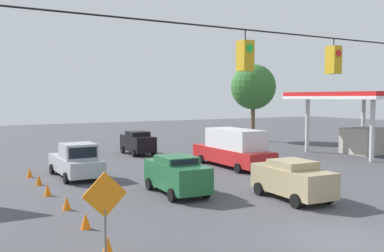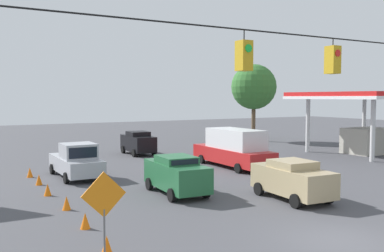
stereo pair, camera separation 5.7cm
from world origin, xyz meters
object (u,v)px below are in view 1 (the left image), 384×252
at_px(traffic_cone_fifth, 39,180).
at_px(traffic_cone_fourth, 48,190).
at_px(sedan_tan_crossing_near, 292,179).
at_px(traffic_cone_third, 67,203).
at_px(work_zone_sign, 105,203).
at_px(gas_station, 368,109).
at_px(sedan_green_withflow_mid, 176,174).
at_px(pickup_truck_silver_withflow_far, 76,161).
at_px(traffic_cone_nearest, 108,245).
at_px(box_truck_red_oncoming_far, 233,148).
at_px(overhead_signal_span, 370,105).
at_px(tree_horizon_left, 253,87).
at_px(sedan_black_oncoming_deep, 138,142).
at_px(traffic_cone_farthest, 30,173).
at_px(traffic_cone_second, 86,221).

bearing_deg(traffic_cone_fifth, traffic_cone_fourth, 87.83).
xyz_separation_m(sedan_tan_crossing_near, traffic_cone_third, (9.80, -3.38, -0.68)).
bearing_deg(traffic_cone_fifth, work_zone_sign, 87.23).
relative_size(traffic_cone_third, gas_station, 0.06).
distance_m(traffic_cone_third, traffic_cone_fifth, 6.08).
bearing_deg(sedan_green_withflow_mid, gas_station, -165.65).
relative_size(pickup_truck_silver_withflow_far, traffic_cone_nearest, 8.99).
bearing_deg(box_truck_red_oncoming_far, overhead_signal_span, 69.52).
distance_m(overhead_signal_span, traffic_cone_nearest, 9.27).
height_order(traffic_cone_third, traffic_cone_fourth, same).
relative_size(box_truck_red_oncoming_far, sedan_green_withflow_mid, 1.58).
distance_m(work_zone_sign, tree_horizon_left, 37.29).
height_order(sedan_black_oncoming_deep, traffic_cone_farthest, sedan_black_oncoming_deep).
distance_m(sedan_black_oncoming_deep, traffic_cone_third, 18.06).
relative_size(pickup_truck_silver_withflow_far, sedan_black_oncoming_deep, 1.32).
xyz_separation_m(sedan_black_oncoming_deep, gas_station, (-17.46, 9.31, 2.85)).
xyz_separation_m(traffic_cone_nearest, traffic_cone_farthest, (-0.09, -14.68, 0.00)).
xyz_separation_m(sedan_black_oncoming_deep, tree_horizon_left, (-15.49, -4.05, 4.97)).
relative_size(sedan_black_oncoming_deep, traffic_cone_fifth, 6.83).
height_order(sedan_green_withflow_mid, traffic_cone_fifth, sedan_green_withflow_mid).
relative_size(sedan_tan_crossing_near, sedan_black_oncoming_deep, 1.07).
xyz_separation_m(traffic_cone_nearest, gas_station, (-27.34, -11.87, 3.57)).
bearing_deg(gas_station, traffic_cone_farthest, -5.90).
height_order(traffic_cone_fourth, gas_station, gas_station).
relative_size(sedan_green_withflow_mid, traffic_cone_fifth, 7.53).
distance_m(sedan_tan_crossing_near, traffic_cone_farthest, 15.67).
relative_size(overhead_signal_span, traffic_cone_second, 38.84).
xyz_separation_m(box_truck_red_oncoming_far, traffic_cone_second, (12.93, 8.77, -1.02)).
distance_m(traffic_cone_second, work_zone_sign, 4.62).
distance_m(traffic_cone_fourth, tree_horizon_left, 30.56).
bearing_deg(traffic_cone_third, traffic_cone_farthest, -89.28).
relative_size(overhead_signal_span, pickup_truck_silver_withflow_far, 4.32).
bearing_deg(traffic_cone_farthest, sedan_tan_crossing_near, 129.28).
distance_m(traffic_cone_third, traffic_cone_farthest, 8.73).
bearing_deg(traffic_cone_farthest, gas_station, 174.10).
bearing_deg(gas_station, traffic_cone_second, 18.20).
xyz_separation_m(traffic_cone_fourth, work_zone_sign, (0.54, 10.44, 1.69)).
relative_size(traffic_cone_fourth, work_zone_sign, 0.21).
height_order(overhead_signal_span, sedan_green_withflow_mid, overhead_signal_span).
bearing_deg(traffic_cone_farthest, tree_horizon_left, -157.35).
bearing_deg(pickup_truck_silver_withflow_far, traffic_cone_fifth, 27.52).
height_order(traffic_cone_second, traffic_cone_third, same).
bearing_deg(sedan_green_withflow_mid, traffic_cone_fifth, -45.29).
height_order(traffic_cone_third, tree_horizon_left, tree_horizon_left).
height_order(box_truck_red_oncoming_far, traffic_cone_second, box_truck_red_oncoming_far).
bearing_deg(pickup_truck_silver_withflow_far, sedan_green_withflow_mid, 114.83).
bearing_deg(traffic_cone_farthest, work_zone_sign, 87.89).
height_order(sedan_tan_crossing_near, sedan_black_oncoming_deep, sedan_black_oncoming_deep).
bearing_deg(pickup_truck_silver_withflow_far, traffic_cone_farthest, -29.58).
distance_m(traffic_cone_nearest, work_zone_sign, 2.20).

